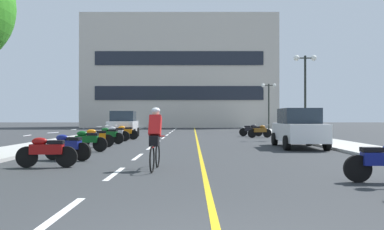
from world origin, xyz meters
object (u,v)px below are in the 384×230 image
at_px(motorcycle_1, 383,161).
at_px(motorcycle_10, 251,130).
at_px(motorcycle_7, 115,133).
at_px(motorcycle_2, 46,151).
at_px(motorcycle_3, 67,146).
at_px(parked_car_near, 298,128).
at_px(motorcycle_5, 95,137).
at_px(street_lamp_mid, 305,77).
at_px(motorcycle_9, 259,131).
at_px(motorcycle_4, 86,140).
at_px(parked_car_mid, 123,124).
at_px(cyclist_rider, 155,137).
at_px(street_lamp_far, 268,95).
at_px(motorcycle_8, 124,132).
at_px(motorcycle_6, 108,135).

xyz_separation_m(motorcycle_1, motorcycle_10, (0.13, 19.48, 0.00)).
bearing_deg(motorcycle_7, motorcycle_2, -88.17).
distance_m(motorcycle_3, motorcycle_10, 17.45).
distance_m(motorcycle_1, motorcycle_10, 19.48).
xyz_separation_m(parked_car_near, motorcycle_5, (-9.44, 0.17, -0.44)).
distance_m(street_lamp_mid, motorcycle_1, 16.47).
bearing_deg(motorcycle_3, motorcycle_9, 56.99).
xyz_separation_m(street_lamp_mid, motorcycle_4, (-11.51, -8.53, -3.46)).
distance_m(parked_car_near, motorcycle_2, 11.35).
bearing_deg(parked_car_mid, cyclist_rider, -76.81).
height_order(street_lamp_far, motorcycle_2, street_lamp_far).
distance_m(parked_car_mid, cyclist_rider, 16.48).
bearing_deg(street_lamp_mid, cyclist_rider, -120.71).
relative_size(motorcycle_5, motorcycle_7, 0.98).
bearing_deg(motorcycle_8, motorcycle_1, -61.63).
bearing_deg(motorcycle_5, motorcycle_10, 48.63).
distance_m(street_lamp_mid, motorcycle_10, 5.80).
bearing_deg(motorcycle_6, motorcycle_10, 41.42).
height_order(street_lamp_far, cyclist_rider, street_lamp_far).
height_order(parked_car_near, motorcycle_6, parked_car_near).
bearing_deg(cyclist_rider, motorcycle_2, 172.06).
height_order(motorcycle_5, motorcycle_6, same).
relative_size(street_lamp_mid, motorcycle_3, 3.13).
bearing_deg(motorcycle_9, street_lamp_far, 75.50).
distance_m(motorcycle_1, motorcycle_9, 17.64).
bearing_deg(cyclist_rider, motorcycle_7, 106.29).
height_order(motorcycle_7, motorcycle_9, same).
xyz_separation_m(motorcycle_1, motorcycle_6, (-8.60, 11.78, 0.00)).
height_order(street_lamp_far, motorcycle_8, street_lamp_far).
relative_size(parked_car_mid, cyclist_rider, 2.42).
bearing_deg(street_lamp_far, motorcycle_1, -96.53).
height_order(motorcycle_8, motorcycle_10, same).
distance_m(motorcycle_4, motorcycle_6, 4.49).
bearing_deg(motorcycle_7, motorcycle_8, 81.32).
height_order(motorcycle_6, cyclist_rider, cyclist_rider).
relative_size(motorcycle_3, motorcycle_4, 0.98).
bearing_deg(parked_car_near, motorcycle_10, 93.46).
relative_size(street_lamp_far, cyclist_rider, 2.56).
bearing_deg(motorcycle_3, motorcycle_6, 92.37).
distance_m(street_lamp_mid, motorcycle_7, 12.32).
distance_m(street_lamp_far, motorcycle_4, 24.47).
relative_size(motorcycle_2, motorcycle_8, 1.00).
height_order(street_lamp_mid, motorcycle_9, street_lamp_mid).
height_order(street_lamp_far, motorcycle_1, street_lamp_far).
xyz_separation_m(parked_car_near, motorcycle_3, (-9.03, -5.09, -0.44)).
height_order(motorcycle_2, motorcycle_6, same).
bearing_deg(motorcycle_6, parked_car_mid, 93.17).
bearing_deg(parked_car_near, street_lamp_far, 82.55).
xyz_separation_m(motorcycle_1, motorcycle_9, (0.45, 17.63, 0.00)).
bearing_deg(motorcycle_2, street_lamp_mid, 49.76).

